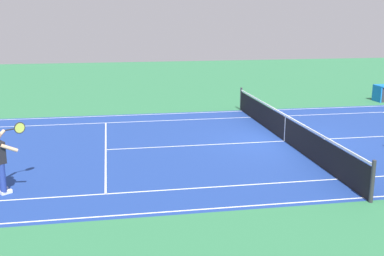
% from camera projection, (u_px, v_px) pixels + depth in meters
% --- Properties ---
extents(ground_plane, '(60.00, 60.00, 0.00)m').
position_uv_depth(ground_plane, '(285.00, 141.00, 17.09)').
color(ground_plane, '#2D7247').
extents(court_slab, '(24.20, 11.40, 0.00)m').
position_uv_depth(court_slab, '(285.00, 141.00, 17.09)').
color(court_slab, navy).
rests_on(court_slab, ground_plane).
extents(court_line_markings, '(23.85, 11.05, 0.01)m').
position_uv_depth(court_line_markings, '(285.00, 141.00, 17.09)').
color(court_line_markings, white).
rests_on(court_line_markings, ground_plane).
extents(tennis_net, '(0.10, 11.70, 1.08)m').
position_uv_depth(tennis_net, '(285.00, 128.00, 16.97)').
color(tennis_net, '#2D2D33').
rests_on(tennis_net, ground_plane).
extents(tennis_player_near, '(0.78, 1.06, 1.70)m').
position_uv_depth(tennis_player_near, '(0.00, 158.00, 11.94)').
color(tennis_player_near, navy).
rests_on(tennis_player_near, ground_plane).
extents(tennis_ball, '(0.07, 0.07, 0.07)m').
position_uv_depth(tennis_ball, '(299.00, 127.00, 19.09)').
color(tennis_ball, '#CCE01E').
rests_on(tennis_ball, ground_plane).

